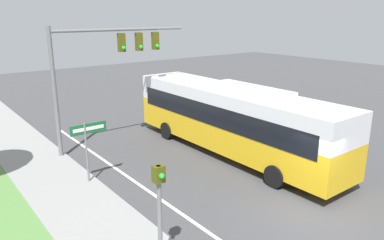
# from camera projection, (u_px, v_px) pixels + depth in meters

# --- Properties ---
(ground_plane) EXTENTS (80.00, 80.00, 0.00)m
(ground_plane) POSITION_uv_depth(u_px,v_px,m) (312.00, 213.00, 12.86)
(ground_plane) COLOR #424244
(bus) EXTENTS (2.67, 12.16, 3.43)m
(bus) POSITION_uv_depth(u_px,v_px,m) (232.00, 116.00, 17.81)
(bus) COLOR gold
(bus) RESTS_ON ground_plane
(signal_gantry) EXTENTS (7.23, 0.41, 6.09)m
(signal_gantry) POSITION_uv_depth(u_px,v_px,m) (106.00, 58.00, 18.06)
(signal_gantry) COLOR slate
(signal_gantry) RESTS_ON ground_plane
(pedestrian_signal) EXTENTS (0.28, 0.34, 2.98)m
(pedestrian_signal) POSITION_uv_depth(u_px,v_px,m) (159.00, 200.00, 9.50)
(pedestrian_signal) COLOR slate
(pedestrian_signal) RESTS_ON ground_plane
(street_sign) EXTENTS (1.48, 0.08, 2.55)m
(street_sign) POSITION_uv_depth(u_px,v_px,m) (88.00, 140.00, 14.60)
(street_sign) COLOR slate
(street_sign) RESTS_ON ground_plane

